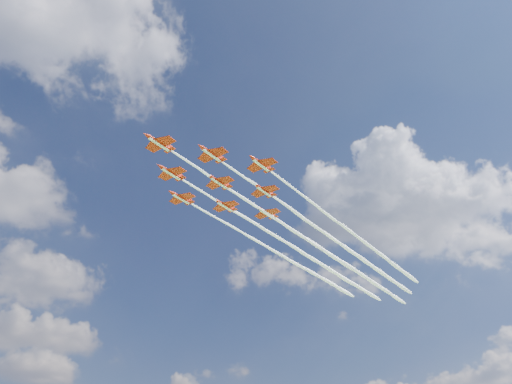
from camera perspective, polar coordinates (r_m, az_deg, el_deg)
jet_lead at (r=159.06m, az=4.48°, el=-4.52°), size 116.14×45.84×2.30m
jet_row2_port at (r=164.41m, az=8.60°, el=-5.17°), size 116.14×45.84×2.30m
jet_row2_starb at (r=170.73m, az=4.50°, el=-6.44°), size 116.14×45.84×2.30m
jet_row3_port at (r=170.57m, az=12.45°, el=-5.75°), size 116.14×45.84×2.30m
jet_row3_centre at (r=176.11m, az=8.36°, el=-6.99°), size 116.14×45.84×2.30m
jet_row3_starb at (r=182.55m, az=4.52°, el=-8.11°), size 116.14×45.84×2.30m
jet_row4_port at (r=182.25m, az=11.99°, el=-7.48°), size 116.14×45.84×2.30m
jet_row4_starb at (r=187.96m, az=8.15°, el=-8.58°), size 116.14×45.84×2.30m
jet_tail at (r=194.08m, az=11.57°, el=-8.99°), size 116.14×45.84×2.30m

